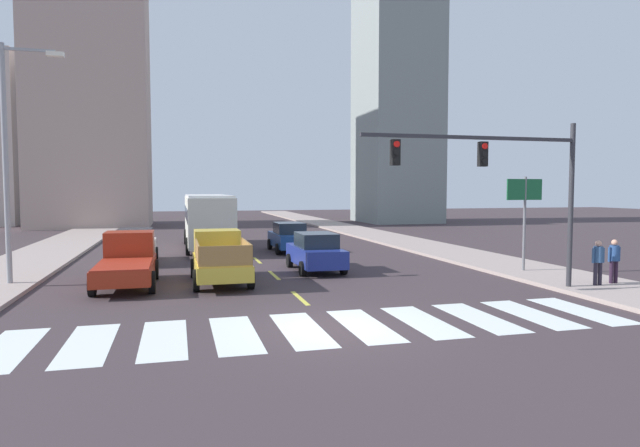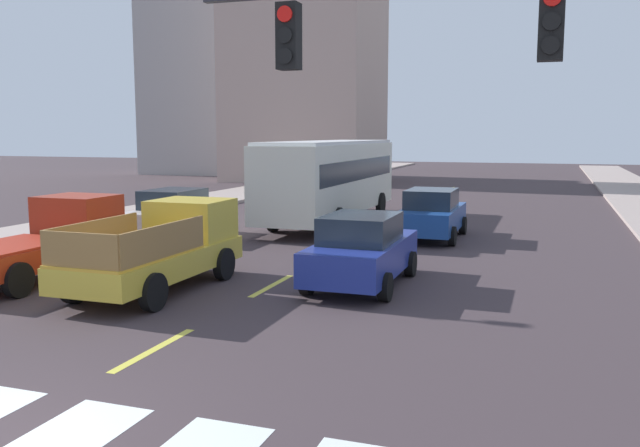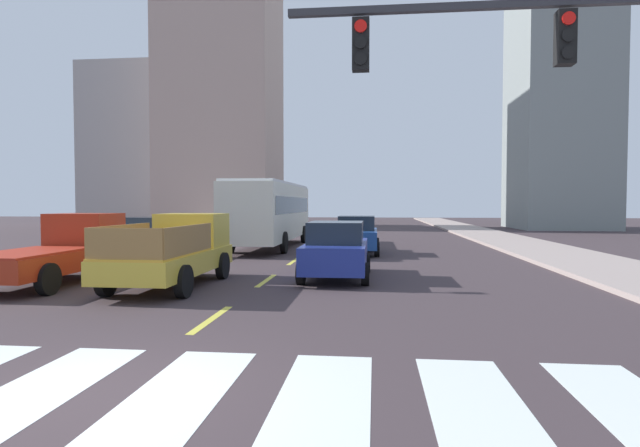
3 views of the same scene
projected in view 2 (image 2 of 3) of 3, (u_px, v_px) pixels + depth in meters
The scene contains 17 objects.
sidewalk_left at pixel (115, 218), 27.88m from camera, with size 3.90×110.00×0.15m, color #A39089.
lane_dash_0 at pixel (154, 349), 11.18m from camera, with size 0.16×2.40×0.01m, color gold.
lane_dash_1 at pixel (272, 286), 15.86m from camera, with size 0.16×2.40×0.01m, color gold.
lane_dash_2 at pixel (336, 251), 20.54m from camera, with size 0.16×2.40×0.01m, color gold.
lane_dash_3 at pixel (376, 229), 25.22m from camera, with size 0.16×2.40×0.01m, color gold.
lane_dash_4 at pixel (404, 214), 29.90m from camera, with size 0.16×2.40×0.01m, color gold.
lane_dash_5 at pixel (424, 203), 34.58m from camera, with size 0.16×2.40×0.01m, color gold.
lane_dash_6 at pixel (439, 195), 39.26m from camera, with size 0.16×2.40×0.01m, color gold.
lane_dash_7 at pixel (451, 188), 43.94m from camera, with size 0.16×2.40×0.01m, color gold.
pickup_stakebed at pixel (164, 248), 15.66m from camera, with size 2.18×5.20×1.96m.
pickup_dark at pixel (47, 240), 16.84m from camera, with size 2.18×5.20×1.96m.
city_bus at pixel (331, 175), 26.69m from camera, with size 2.72×10.80×3.32m.
sedan_far at pixel (432, 214), 22.88m from camera, with size 2.02×4.40×1.72m.
sedan_near_left at pixel (175, 214), 22.84m from camera, with size 2.02×4.40×1.72m.
sedan_mid at pixel (362, 250), 15.80m from camera, with size 2.02×4.40×1.72m.
block_mid_left at pixel (201, 76), 59.47m from camera, with size 9.12×7.08×17.41m, color #9A9695.
block_mid_right at pixel (306, 8), 50.13m from camera, with size 10.73×9.14×26.11m, color tan.
Camera 2 is at (6.19, -5.28, 3.61)m, focal length 37.25 mm.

